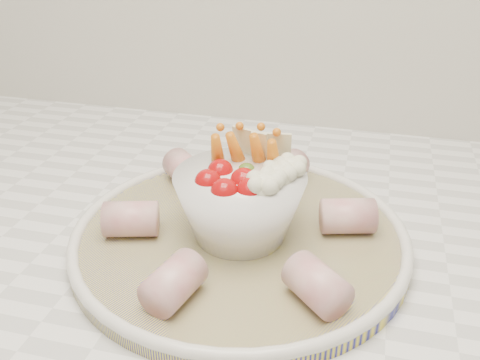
# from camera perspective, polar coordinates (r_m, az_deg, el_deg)

# --- Properties ---
(serving_platter) EXTENTS (0.45, 0.45, 0.02)m
(serving_platter) POSITION_cam_1_polar(r_m,az_deg,el_deg) (0.55, -0.01, -5.97)
(serving_platter) COLOR navy
(serving_platter) RESTS_ON kitchen_counter
(veggie_bowl) EXTENTS (0.13, 0.13, 0.10)m
(veggie_bowl) POSITION_cam_1_polar(r_m,az_deg,el_deg) (0.52, 0.18, -2.16)
(veggie_bowl) COLOR white
(veggie_bowl) RESTS_ON serving_platter
(cured_meat_rolls) EXTENTS (0.27, 0.29, 0.04)m
(cured_meat_rolls) POSITION_cam_1_polar(r_m,az_deg,el_deg) (0.54, -0.01, -4.01)
(cured_meat_rolls) COLOR #B6535B
(cured_meat_rolls) RESTS_ON serving_platter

